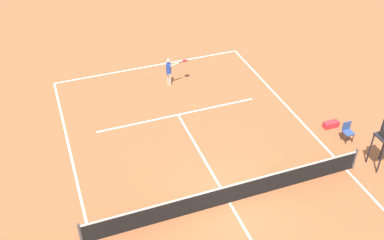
% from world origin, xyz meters
% --- Properties ---
extents(ground_plane, '(60.00, 60.00, 0.00)m').
position_xyz_m(ground_plane, '(0.00, 0.00, 0.00)').
color(ground_plane, '#B76038').
extents(court_lines, '(11.12, 23.11, 0.01)m').
position_xyz_m(court_lines, '(0.00, 0.00, 0.00)').
color(court_lines, white).
rests_on(court_lines, ground).
extents(tennis_net, '(11.72, 0.10, 1.07)m').
position_xyz_m(tennis_net, '(0.00, 0.00, 0.50)').
color(tennis_net, '#4C4C51').
rests_on(tennis_net, ground).
extents(player_serving, '(1.29, 0.47, 1.63)m').
position_xyz_m(player_serving, '(-0.50, -9.16, 0.97)').
color(player_serving, beige).
rests_on(player_serving, ground).
extents(tennis_ball, '(0.07, 0.07, 0.07)m').
position_xyz_m(tennis_ball, '(-1.02, -6.73, 0.03)').
color(tennis_ball, '#CCE033').
rests_on(tennis_ball, ground).
extents(courtside_chair_mid, '(0.44, 0.46, 0.95)m').
position_xyz_m(courtside_chair_mid, '(-6.71, -1.74, 0.53)').
color(courtside_chair_mid, '#262626').
rests_on(courtside_chair_mid, ground).
extents(equipment_bag, '(0.76, 0.32, 0.30)m').
position_xyz_m(equipment_bag, '(-6.62, -2.83, 0.15)').
color(equipment_bag, red).
rests_on(equipment_bag, ground).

